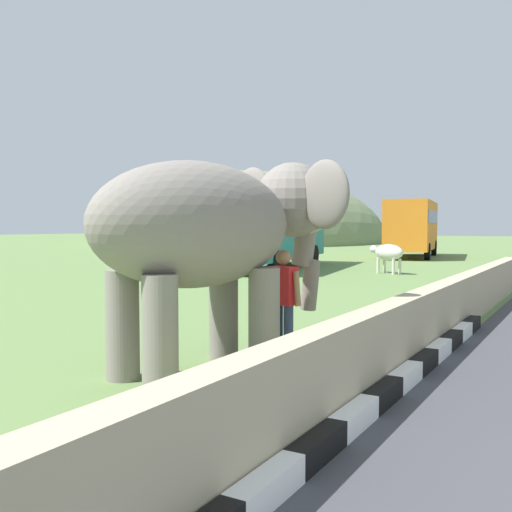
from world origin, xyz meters
TOP-DOWN VIEW (x-y plane):
  - striped_curb at (-0.35, 4.06)m, footprint 16.20×0.20m
  - barrier_parapet at (2.00, 4.36)m, footprint 28.00×0.36m
  - elephant at (2.34, 6.59)m, footprint 4.08×2.98m
  - person_handler at (3.47, 6.13)m, footprint 0.31×0.64m
  - bus_teal at (19.69, 15.07)m, footprint 10.24×4.19m
  - bus_orange at (32.41, 12.01)m, footprint 8.55×3.79m
  - cow_near at (19.49, 9.50)m, footprint 1.28×1.85m
  - hill_east at (55.00, 37.69)m, footprint 39.61×31.69m

SIDE VIEW (x-z plane):
  - hill_east at x=55.00m, z-range -8.29..8.29m
  - striped_curb at x=-0.35m, z-range 0.00..0.24m
  - barrier_parapet at x=2.00m, z-range 0.00..1.00m
  - cow_near at x=19.49m, z-range 0.26..1.48m
  - person_handler at x=3.47m, z-range 0.10..1.75m
  - elephant at x=2.34m, z-range 0.48..3.47m
  - bus_orange at x=32.41m, z-range 0.33..3.83m
  - bus_teal at x=19.69m, z-range 0.33..3.83m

